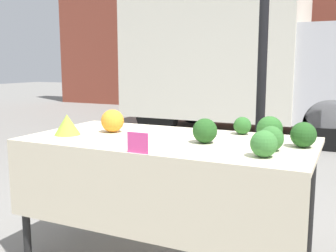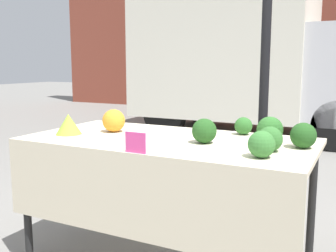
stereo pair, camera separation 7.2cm
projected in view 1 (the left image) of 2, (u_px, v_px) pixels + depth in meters
name	position (u px, v px, depth m)	size (l,w,h in m)	color
building_facade	(314.00, 7.00, 10.05)	(16.00, 0.60, 5.49)	brown
tent_pole	(262.00, 57.00, 2.92)	(0.07, 0.07, 2.69)	black
parked_truck	(244.00, 62.00, 7.22)	(4.41, 2.20, 2.51)	silver
market_table	(163.00, 156.00, 2.43)	(1.79, 0.91, 0.83)	beige
orange_cauliflower	(112.00, 121.00, 2.70)	(0.16, 0.16, 0.16)	orange
romanesco_head	(67.00, 125.00, 2.60)	(0.17, 0.17, 0.14)	#93B238
broccoli_head_0	(303.00, 135.00, 2.20)	(0.14, 0.14, 0.14)	#23511E
broccoli_head_1	(264.00, 144.00, 1.97)	(0.14, 0.14, 0.14)	#387533
broccoli_head_2	(270.00, 129.00, 2.36)	(0.16, 0.16, 0.16)	#2D6628
broccoli_head_3	(271.00, 138.00, 2.12)	(0.14, 0.14, 0.14)	#336B2D
broccoli_head_4	(205.00, 131.00, 2.33)	(0.15, 0.15, 0.15)	#23511E
broccoli_head_5	(242.00, 126.00, 2.62)	(0.12, 0.12, 0.12)	#2D6628
price_sign	(138.00, 143.00, 2.06)	(0.12, 0.01, 0.11)	#EF4793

